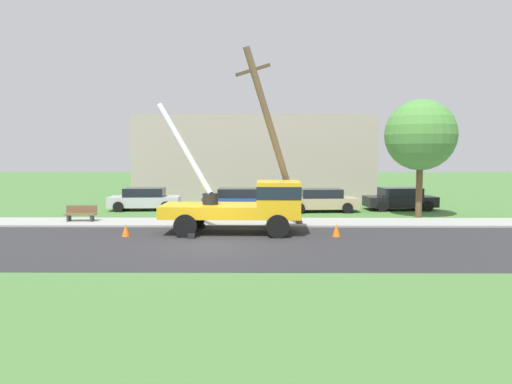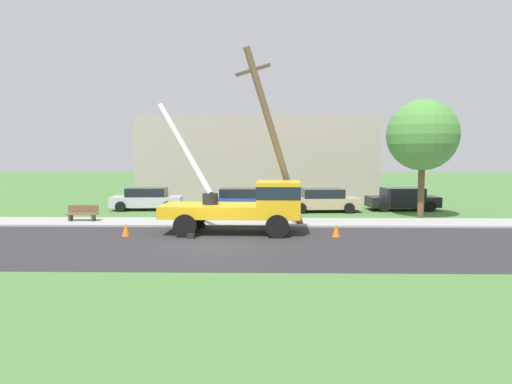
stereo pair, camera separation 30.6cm
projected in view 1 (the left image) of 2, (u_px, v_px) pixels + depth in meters
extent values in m
plane|color=#477538|center=(230.00, 209.00, 30.76)|extent=(120.00, 120.00, 0.00)
cube|color=#2B2B2D|center=(212.00, 245.00, 18.80)|extent=(80.00, 8.83, 0.01)
cube|color=#9E9E99|center=(223.00, 222.00, 24.61)|extent=(80.00, 2.83, 0.10)
cube|color=gold|center=(210.00, 210.00, 21.55)|extent=(4.36, 2.51, 0.55)
cube|color=gold|center=(278.00, 199.00, 21.41)|extent=(1.96, 2.45, 1.60)
cube|color=#19232D|center=(278.00, 191.00, 21.38)|extent=(1.98, 2.47, 0.56)
cylinder|color=black|center=(210.00, 199.00, 21.51)|extent=(0.70, 0.70, 0.50)
cylinder|color=silver|center=(184.00, 148.00, 22.01)|extent=(2.86, 1.72, 4.26)
cube|color=black|center=(192.00, 236.00, 20.20)|extent=(0.31, 0.31, 0.20)
cube|color=black|center=(202.00, 226.00, 23.09)|extent=(0.31, 0.31, 0.20)
cylinder|color=black|center=(278.00, 226.00, 20.30)|extent=(1.00, 0.30, 1.00)
cylinder|color=black|center=(277.00, 219.00, 22.69)|extent=(1.00, 0.30, 1.00)
cylinder|color=black|center=(185.00, 226.00, 20.43)|extent=(1.00, 0.30, 1.00)
cylinder|color=black|center=(194.00, 218.00, 22.82)|extent=(1.00, 0.30, 1.00)
cylinder|color=brown|center=(274.00, 140.00, 22.89)|extent=(3.07, 1.71, 8.61)
cube|color=brown|center=(253.00, 70.00, 22.15)|extent=(1.65, 0.91, 0.74)
cone|color=orange|center=(336.00, 230.00, 20.65)|extent=(0.36, 0.36, 0.56)
cone|color=orange|center=(126.00, 230.00, 20.69)|extent=(0.36, 0.36, 0.56)
cone|color=orange|center=(280.00, 224.00, 22.50)|extent=(0.36, 0.36, 0.56)
cube|color=#B7B7BF|center=(145.00, 202.00, 30.24)|extent=(4.50, 2.07, 0.65)
cube|color=black|center=(145.00, 192.00, 30.20)|extent=(2.56, 1.80, 0.55)
cylinder|color=black|center=(166.00, 207.00, 29.45)|extent=(0.64, 0.22, 0.64)
cylinder|color=black|center=(170.00, 203.00, 31.24)|extent=(0.64, 0.22, 0.64)
cylinder|color=black|center=(118.00, 207.00, 29.29)|extent=(0.64, 0.22, 0.64)
cylinder|color=black|center=(125.00, 204.00, 31.08)|extent=(0.64, 0.22, 0.64)
cube|color=#263F99|center=(238.00, 202.00, 29.78)|extent=(4.41, 1.81, 0.65)
cube|color=black|center=(238.00, 193.00, 29.73)|extent=(2.47, 1.66, 0.55)
cylinder|color=black|center=(262.00, 208.00, 28.89)|extent=(0.64, 0.22, 0.64)
cylinder|color=black|center=(261.00, 204.00, 30.69)|extent=(0.64, 0.22, 0.64)
cylinder|color=black|center=(214.00, 208.00, 28.90)|extent=(0.64, 0.22, 0.64)
cylinder|color=black|center=(216.00, 204.00, 30.70)|extent=(0.64, 0.22, 0.64)
cube|color=tan|center=(321.00, 203.00, 29.47)|extent=(4.50, 2.05, 0.65)
cube|color=black|center=(321.00, 193.00, 29.42)|extent=(2.56, 1.80, 0.55)
cylinder|color=black|center=(348.00, 208.00, 28.67)|extent=(0.64, 0.22, 0.64)
cylinder|color=black|center=(341.00, 205.00, 30.46)|extent=(0.64, 0.22, 0.64)
cylinder|color=black|center=(300.00, 208.00, 28.52)|extent=(0.64, 0.22, 0.64)
cylinder|color=black|center=(296.00, 205.00, 30.31)|extent=(0.64, 0.22, 0.64)
cube|color=black|center=(400.00, 201.00, 30.37)|extent=(4.52, 2.12, 0.65)
cube|color=black|center=(400.00, 192.00, 30.32)|extent=(2.58, 1.83, 0.55)
cylinder|color=black|center=(428.00, 206.00, 29.59)|extent=(0.64, 0.22, 0.64)
cylinder|color=black|center=(416.00, 203.00, 31.38)|extent=(0.64, 0.22, 0.64)
cylinder|color=black|center=(382.00, 207.00, 29.40)|extent=(0.64, 0.22, 0.64)
cylinder|color=black|center=(373.00, 204.00, 31.19)|extent=(0.64, 0.22, 0.64)
cube|color=brown|center=(80.00, 214.00, 24.62)|extent=(1.60, 0.44, 0.06)
cube|color=brown|center=(82.00, 209.00, 24.80)|extent=(1.60, 0.06, 0.40)
cube|color=#333338|center=(69.00, 219.00, 24.65)|extent=(0.10, 0.40, 0.45)
cube|color=#333338|center=(92.00, 219.00, 24.64)|extent=(0.10, 0.40, 0.45)
cylinder|color=brown|center=(419.00, 179.00, 26.69)|extent=(0.36, 0.36, 4.32)
sphere|color=#4C8C3D|center=(421.00, 135.00, 26.49)|extent=(3.95, 3.95, 3.95)
cube|color=#A5998C|center=(255.00, 158.00, 37.57)|extent=(18.00, 6.00, 6.40)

